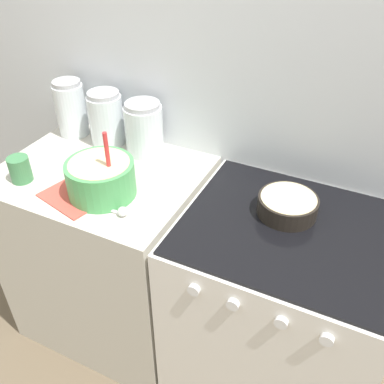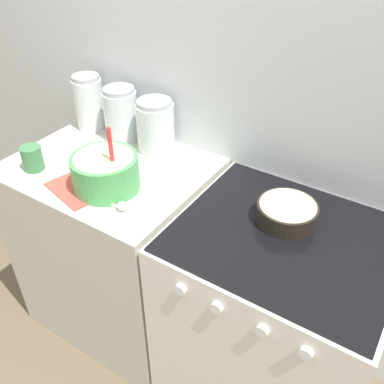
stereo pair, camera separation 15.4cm
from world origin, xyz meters
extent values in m
cube|color=silver|center=(0.00, 0.67, 1.20)|extent=(4.62, 0.05, 2.40)
cube|color=beige|center=(-0.40, 0.32, 0.46)|extent=(0.81, 0.64, 0.92)
cube|color=white|center=(0.39, 0.32, 0.45)|extent=(0.75, 0.64, 0.91)
cube|color=black|center=(0.39, 0.32, 0.92)|extent=(0.72, 0.62, 0.01)
cylinder|color=white|center=(0.18, -0.01, 0.84)|extent=(0.04, 0.02, 0.04)
cylinder|color=white|center=(0.31, -0.01, 0.84)|extent=(0.04, 0.02, 0.04)
cylinder|color=white|center=(0.46, -0.01, 0.84)|extent=(0.04, 0.02, 0.04)
cylinder|color=white|center=(0.60, -0.01, 0.84)|extent=(0.04, 0.02, 0.04)
cylinder|color=#4CA559|center=(-0.30, 0.20, 0.99)|extent=(0.25, 0.25, 0.13)
cylinder|color=beige|center=(-0.30, 0.20, 1.02)|extent=(0.22, 0.22, 0.07)
cylinder|color=red|center=(-0.25, 0.20, 1.07)|extent=(0.02, 0.02, 0.25)
cylinder|color=black|center=(0.36, 0.39, 0.96)|extent=(0.21, 0.21, 0.07)
cylinder|color=beige|center=(0.36, 0.39, 0.96)|extent=(0.19, 0.19, 0.06)
cylinder|color=silver|center=(-0.70, 0.54, 1.04)|extent=(0.14, 0.14, 0.23)
cylinder|color=red|center=(-0.70, 0.54, 0.99)|extent=(0.12, 0.12, 0.14)
cylinder|color=#B2B2B7|center=(-0.70, 0.54, 1.17)|extent=(0.12, 0.12, 0.02)
cylinder|color=silver|center=(-0.51, 0.54, 1.03)|extent=(0.15, 0.15, 0.22)
cylinder|color=silver|center=(-0.51, 0.54, 0.99)|extent=(0.13, 0.13, 0.13)
cylinder|color=#B2B2B7|center=(-0.51, 0.54, 1.15)|extent=(0.14, 0.14, 0.02)
cylinder|color=silver|center=(-0.31, 0.54, 1.03)|extent=(0.16, 0.16, 0.21)
cylinder|color=olive|center=(-0.31, 0.54, 0.98)|extent=(0.14, 0.14, 0.12)
cylinder|color=#B2B2B7|center=(-0.31, 0.54, 1.14)|extent=(0.15, 0.15, 0.02)
cylinder|color=#3F7F4C|center=(-0.64, 0.14, 0.97)|extent=(0.08, 0.08, 0.10)
cube|color=#CC4C3F|center=(-0.38, 0.16, 0.92)|extent=(0.28, 0.28, 0.01)
cylinder|color=white|center=(-0.21, 0.13, 0.93)|extent=(0.09, 0.01, 0.01)
sphere|color=white|center=(-0.16, 0.13, 0.94)|extent=(0.04, 0.04, 0.04)
camera|label=1|loc=(0.57, -0.82, 1.88)|focal=40.00mm
camera|label=2|loc=(0.70, -0.74, 1.88)|focal=40.00mm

